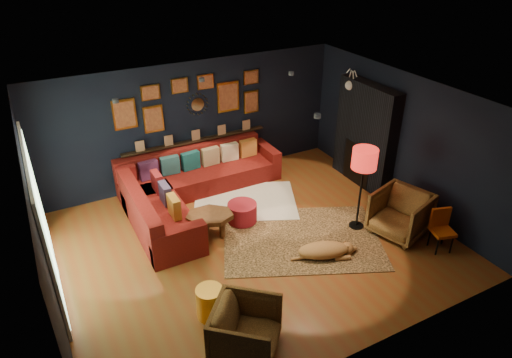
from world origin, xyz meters
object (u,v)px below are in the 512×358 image
armchair_left (246,329)px  floor_lamp (364,162)px  coffee_table (210,218)px  sectional (185,190)px  armchair_right (400,212)px  gold_stool (210,303)px  pouf (242,212)px  orange_chair (441,226)px  dog (324,248)px

armchair_left → floor_lamp: 3.61m
coffee_table → sectional: bearing=90.7°
sectional → armchair_right: armchair_right is taller
sectional → gold_stool: size_ratio=6.98×
pouf → armchair_right: 2.88m
coffee_table → armchair_left: (-0.60, -2.61, 0.04)m
pouf → armchair_left: bearing=-115.4°
coffee_table → armchair_right: bearing=-26.5°
pouf → armchair_right: size_ratio=0.61×
coffee_table → floor_lamp: bearing=-22.0°
sectional → coffee_table: size_ratio=3.26×
coffee_table → orange_chair: size_ratio=1.38×
coffee_table → gold_stool: size_ratio=2.14×
armchair_left → armchair_right: (3.65, 1.09, 0.04)m
sectional → armchair_left: sectional is taller
gold_stool → coffee_table: bearing=66.9°
dog → armchair_left: bearing=-130.3°
armchair_left → orange_chair: 3.99m
gold_stool → armchair_left: bearing=-78.4°
armchair_right → floor_lamp: floor_lamp is taller
gold_stool → floor_lamp: 3.54m
sectional → orange_chair: size_ratio=4.51×
armchair_left → orange_chair: armchair_left is taller
pouf → sectional: bearing=122.7°
gold_stool → floor_lamp: floor_lamp is taller
sectional → dog: bearing=-61.9°
sectional → pouf: size_ratio=6.15×
armchair_left → dog: size_ratio=0.71×
coffee_table → pouf: (0.70, 0.13, -0.17)m
coffee_table → armchair_left: bearing=-102.9°
pouf → orange_chair: 3.53m
orange_chair → dog: (-1.93, 0.70, -0.24)m
coffee_table → pouf: bearing=10.6°
orange_chair → floor_lamp: 1.70m
coffee_table → armchair_right: armchair_right is taller
gold_stool → floor_lamp: size_ratio=0.30×
floor_lamp → dog: 1.64m
dog → pouf: bearing=135.1°
pouf → dog: bearing=-65.3°
armchair_right → floor_lamp: size_ratio=0.57×
sectional → pouf: bearing=-57.3°
floor_lamp → orange_chair: bearing=-53.3°
armchair_left → gold_stool: size_ratio=1.72×
coffee_table → armchair_right: (3.05, -1.52, 0.08)m
sectional → gold_stool: (-0.75, -3.05, -0.08)m
armchair_left → floor_lamp: size_ratio=0.52×
orange_chair → dog: 2.07m
armchair_right → pouf: bearing=-142.2°
orange_chair → pouf: bearing=156.2°
sectional → coffee_table: (0.01, -1.25, 0.05)m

